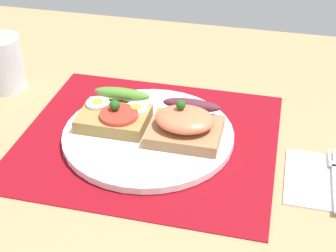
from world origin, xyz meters
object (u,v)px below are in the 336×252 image
(plate, at_px, (148,135))
(fork, at_px, (335,177))
(sandwich_salmon, at_px, (186,123))
(drinking_glass, at_px, (3,63))
(napkin, at_px, (336,181))
(sandwich_egg_tomato, at_px, (116,113))

(plate, xyz_separation_m, fork, (0.27, -0.03, -0.00))
(plate, bearing_deg, sandwich_salmon, 5.89)
(sandwich_salmon, bearing_deg, drinking_glass, 165.29)
(sandwich_salmon, distance_m, fork, 0.22)
(napkin, bearing_deg, fork, 114.73)
(plate, bearing_deg, napkin, -8.20)
(sandwich_salmon, xyz_separation_m, fork, (0.21, -0.04, -0.03))
(napkin, relative_size, fork, 1.01)
(sandwich_salmon, xyz_separation_m, napkin, (0.21, -0.04, -0.03))
(drinking_glass, bearing_deg, sandwich_egg_tomato, -19.31)
(napkin, bearing_deg, sandwich_salmon, 168.25)
(sandwich_salmon, relative_size, fork, 0.79)
(napkin, bearing_deg, sandwich_egg_tomato, 170.65)
(sandwich_egg_tomato, distance_m, fork, 0.32)
(plate, height_order, drinking_glass, drinking_glass)
(sandwich_salmon, height_order, fork, sandwich_salmon)
(plate, distance_m, sandwich_salmon, 0.06)
(sandwich_salmon, relative_size, drinking_glass, 1.11)
(sandwich_egg_tomato, xyz_separation_m, drinking_glass, (-0.23, 0.08, 0.02))
(sandwich_egg_tomato, height_order, drinking_glass, drinking_glass)
(fork, height_order, drinking_glass, drinking_glass)
(sandwich_egg_tomato, bearing_deg, sandwich_salmon, -4.59)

